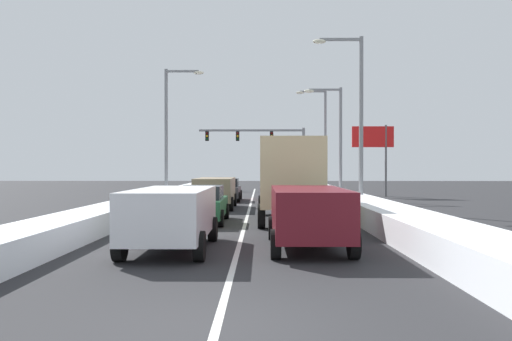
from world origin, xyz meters
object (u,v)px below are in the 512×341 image
(box_truck_right_lane_second, at_px, (288,176))
(suv_white_center_lane_nearest, at_px, (172,213))
(suv_maroon_right_lane_nearest, at_px, (308,212))
(street_lamp_right_far, at_px, (321,132))
(suv_silver_right_lane_third, at_px, (282,188))
(street_lamp_left_mid, at_px, (171,123))
(sedan_charcoal_center_lane_fourth, at_px, (226,190))
(sedan_green_center_lane_second, at_px, (202,204))
(street_lamp_right_mid, at_px, (335,132))
(roadside_sign_right, at_px, (373,144))
(traffic_light_gantry, at_px, (266,143))
(suv_tan_center_lane_third, at_px, (215,190))
(street_lamp_right_near, at_px, (355,108))
(suv_red_right_lane_fourth, at_px, (280,185))

(box_truck_right_lane_second, xyz_separation_m, suv_white_center_lane_nearest, (-3.57, -7.41, -0.88))
(box_truck_right_lane_second, bearing_deg, suv_white_center_lane_nearest, -115.74)
(suv_maroon_right_lane_nearest, bearing_deg, suv_white_center_lane_nearest, -174.48)
(street_lamp_right_far, bearing_deg, suv_maroon_right_lane_nearest, -97.41)
(suv_silver_right_lane_third, relative_size, street_lamp_left_mid, 0.55)
(suv_silver_right_lane_third, distance_m, street_lamp_right_far, 15.74)
(suv_silver_right_lane_third, bearing_deg, sedan_charcoal_center_lane_fourth, 130.10)
(street_lamp_left_mid, bearing_deg, sedan_charcoal_center_lane_fourth, -2.79)
(sedan_green_center_lane_second, height_order, street_lamp_right_mid, street_lamp_right_mid)
(suv_white_center_lane_nearest, bearing_deg, roadside_sign_right, 66.65)
(traffic_light_gantry, bearing_deg, street_lamp_right_mid, -73.29)
(suv_tan_center_lane_third, distance_m, traffic_light_gantry, 23.79)
(suv_white_center_lane_nearest, height_order, traffic_light_gantry, traffic_light_gantry)
(sedan_charcoal_center_lane_fourth, xyz_separation_m, roadside_sign_right, (10.93, 5.11, 3.25))
(sedan_charcoal_center_lane_fourth, bearing_deg, suv_silver_right_lane_third, -49.90)
(sedan_green_center_lane_second, bearing_deg, street_lamp_right_mid, 63.17)
(street_lamp_right_far, height_order, street_lamp_left_mid, street_lamp_right_far)
(suv_tan_center_lane_third, distance_m, street_lamp_right_near, 8.69)
(suv_silver_right_lane_third, bearing_deg, roadside_sign_right, 51.64)
(suv_tan_center_lane_third, distance_m, street_lamp_right_mid, 11.59)
(suv_red_right_lane_fourth, relative_size, suv_tan_center_lane_third, 1.00)
(suv_silver_right_lane_third, relative_size, sedan_charcoal_center_lane_fourth, 1.09)
(sedan_charcoal_center_lane_fourth, distance_m, street_lamp_left_mid, 5.84)
(box_truck_right_lane_second, height_order, traffic_light_gantry, traffic_light_gantry)
(suv_white_center_lane_nearest, bearing_deg, street_lamp_right_mid, 70.87)
(sedan_green_center_lane_second, xyz_separation_m, street_lamp_left_mid, (-3.64, 13.68, 4.50))
(suv_tan_center_lane_third, height_order, street_lamp_right_near, street_lamp_right_near)
(suv_red_right_lane_fourth, height_order, street_lamp_right_near, street_lamp_right_near)
(street_lamp_right_mid, xyz_separation_m, street_lamp_right_far, (0.09, 8.84, 0.62))
(traffic_light_gantry, distance_m, street_lamp_right_mid, 16.14)
(suv_maroon_right_lane_nearest, relative_size, suv_silver_right_lane_third, 1.00)
(suv_maroon_right_lane_nearest, distance_m, suv_white_center_lane_nearest, 3.76)
(suv_maroon_right_lane_nearest, xyz_separation_m, street_lamp_left_mid, (-7.37, 20.24, 4.24))
(suv_red_right_lane_fourth, distance_m, traffic_light_gantry, 15.61)
(suv_white_center_lane_nearest, bearing_deg, suv_maroon_right_lane_nearest, 5.52)
(street_lamp_right_near, xyz_separation_m, street_lamp_right_mid, (0.25, 8.84, -0.68))
(suv_silver_right_lane_third, height_order, suv_tan_center_lane_third, same)
(suv_silver_right_lane_third, xyz_separation_m, street_lamp_right_near, (3.73, -3.09, 4.37))
(suv_maroon_right_lane_nearest, bearing_deg, suv_red_right_lane_fourth, 90.00)
(box_truck_right_lane_second, height_order, suv_silver_right_lane_third, box_truck_right_lane_second)
(sedan_charcoal_center_lane_fourth, relative_size, street_lamp_right_far, 0.50)
(suv_silver_right_lane_third, bearing_deg, suv_tan_center_lane_third, -150.53)
(sedan_green_center_lane_second, bearing_deg, suv_white_center_lane_nearest, -90.13)
(suv_white_center_lane_nearest, relative_size, sedan_charcoal_center_lane_fourth, 1.09)
(suv_tan_center_lane_third, distance_m, street_lamp_right_far, 18.90)
(suv_silver_right_lane_third, bearing_deg, box_truck_right_lane_second, -90.45)
(suv_silver_right_lane_third, bearing_deg, street_lamp_right_mid, 55.31)
(traffic_light_gantry, distance_m, street_lamp_right_near, 24.69)
(suv_silver_right_lane_third, relative_size, street_lamp_right_near, 0.54)
(street_lamp_left_mid, height_order, roadside_sign_right, street_lamp_left_mid)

